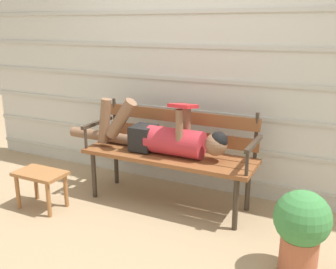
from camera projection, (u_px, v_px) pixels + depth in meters
ground_plane at (165, 205)px, 3.44m from camera, size 12.00×12.00×0.00m
house_siding at (191, 63)px, 3.58m from camera, size 5.16×0.08×2.47m
park_bench at (171, 148)px, 3.41m from camera, size 1.56×0.50×0.88m
reclining_person at (161, 137)px, 3.34m from camera, size 1.65×0.25×0.49m
footstool at (41, 179)px, 3.33m from camera, size 0.45×0.27×0.34m
potted_plant at (301, 228)px, 2.42m from camera, size 0.36×0.36×0.58m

